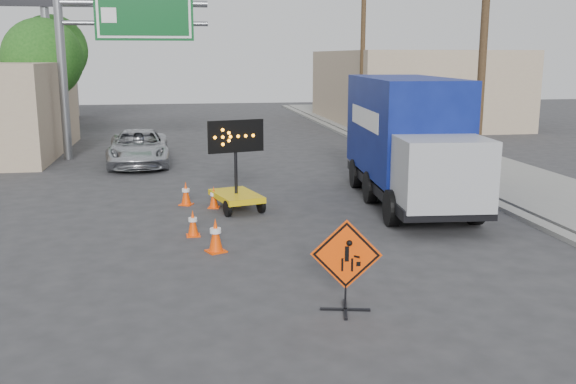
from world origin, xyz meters
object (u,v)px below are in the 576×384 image
object	(u,v)px
construction_sign	(346,263)
box_truck	(408,147)
arrow_board	(236,190)
pickup_truck	(139,148)

from	to	relation	value
construction_sign	box_truck	size ratio (longest dim) A/B	0.20
arrow_board	box_truck	xyz separation A→B (m)	(5.07, 0.10, 1.08)
construction_sign	arrow_board	xyz separation A→B (m)	(-1.18, 7.66, -0.27)
box_truck	construction_sign	bearing A→B (deg)	-111.71
box_truck	pickup_truck	bearing A→B (deg)	139.96
construction_sign	pickup_truck	world-z (taller)	construction_sign
construction_sign	pickup_truck	bearing A→B (deg)	118.15
construction_sign	box_truck	distance (m)	8.72
arrow_board	construction_sign	bearing A→B (deg)	-96.75
arrow_board	pickup_truck	world-z (taller)	arrow_board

